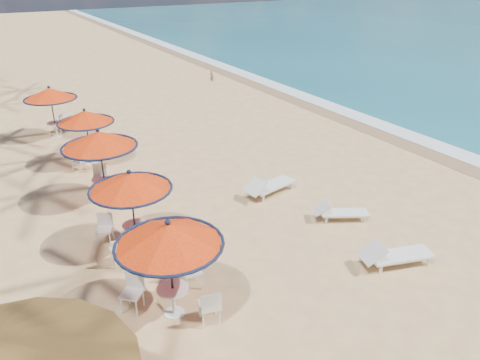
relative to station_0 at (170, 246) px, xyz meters
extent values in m
plane|color=tan|center=(5.39, 0.00, -1.89)|extent=(160.00, 160.00, 0.00)
cube|color=white|center=(14.69, 10.00, -1.89)|extent=(1.20, 140.00, 0.04)
cube|color=olive|center=(13.79, 10.00, -1.89)|extent=(1.40, 140.00, 0.02)
cylinder|color=black|center=(-0.03, -0.04, -0.65)|extent=(0.05, 0.05, 2.47)
cone|color=red|center=(-0.03, -0.04, 0.32)|extent=(2.47, 2.47, 0.54)
torus|color=black|center=(-0.03, -0.04, 0.07)|extent=(2.47, 2.47, 0.08)
sphere|color=black|center=(-0.03, -0.04, 0.63)|extent=(0.13, 0.13, 0.13)
cylinder|color=silver|center=(-0.03, -0.04, -1.16)|extent=(0.75, 0.75, 0.04)
cylinder|color=silver|center=(-0.03, -0.04, -1.51)|extent=(0.09, 0.09, 0.75)
cylinder|color=black|center=(0.16, 3.27, -0.71)|extent=(0.05, 0.05, 2.35)
cone|color=red|center=(0.16, 3.27, 0.21)|extent=(2.35, 2.35, 0.51)
torus|color=black|center=(0.16, 3.27, -0.03)|extent=(2.35, 2.35, 0.07)
sphere|color=black|center=(0.16, 3.27, 0.51)|extent=(0.12, 0.12, 0.12)
cylinder|color=silver|center=(0.16, 3.27, -1.19)|extent=(0.72, 0.72, 0.04)
cylinder|color=silver|center=(0.16, 3.27, -1.53)|extent=(0.08, 0.08, 0.72)
cylinder|color=black|center=(0.20, 6.62, -0.62)|extent=(0.06, 0.06, 2.54)
cone|color=red|center=(0.20, 6.62, 0.38)|extent=(2.54, 2.54, 0.55)
torus|color=black|center=(0.20, 6.62, 0.13)|extent=(2.55, 2.55, 0.08)
sphere|color=black|center=(0.20, 6.62, 0.70)|extent=(0.13, 0.13, 0.13)
cylinder|color=silver|center=(0.20, 6.62, -1.14)|extent=(0.77, 0.77, 0.04)
cylinder|color=silver|center=(0.20, 6.62, -1.50)|extent=(0.09, 0.09, 0.77)
cylinder|color=black|center=(0.57, 10.24, -0.76)|extent=(0.05, 0.05, 2.26)
cone|color=red|center=(0.57, 10.24, 0.13)|extent=(2.26, 2.26, 0.49)
torus|color=black|center=(0.57, 10.24, -0.10)|extent=(2.26, 2.26, 0.07)
sphere|color=black|center=(0.57, 10.24, 0.41)|extent=(0.12, 0.12, 0.12)
cylinder|color=silver|center=(0.57, 10.24, -1.22)|extent=(0.69, 0.69, 0.04)
cylinder|color=silver|center=(0.57, 10.24, -1.54)|extent=(0.08, 0.08, 0.69)
cylinder|color=black|center=(-0.05, 14.27, -0.69)|extent=(0.05, 0.05, 2.39)
cone|color=red|center=(-0.05, 14.27, 0.24)|extent=(2.39, 2.39, 0.52)
torus|color=black|center=(-0.05, 14.27, 0.00)|extent=(2.39, 2.39, 0.07)
sphere|color=black|center=(-0.05, 14.27, 0.54)|extent=(0.12, 0.12, 0.12)
cylinder|color=silver|center=(-0.05, 14.27, -1.18)|extent=(0.73, 0.73, 0.04)
cylinder|color=silver|center=(-0.05, 14.27, -1.52)|extent=(0.08, 0.08, 0.73)
cube|color=silver|center=(6.17, -1.30, -1.60)|extent=(1.89, 1.12, 0.07)
cube|color=silver|center=(5.31, -1.05, -1.37)|extent=(0.75, 0.79, 0.44)
cube|color=silver|center=(6.17, -1.30, -1.76)|extent=(0.06, 0.06, 0.25)
cube|color=silver|center=(6.51, 1.36, -1.64)|extent=(1.60, 1.22, 0.06)
cube|color=silver|center=(5.84, 1.73, -1.44)|extent=(0.71, 0.73, 0.38)
cube|color=silver|center=(6.51, 1.36, -1.78)|extent=(0.05, 0.05, 0.21)
cube|color=silver|center=(5.58, 4.16, -1.59)|extent=(1.91, 1.03, 0.07)
cube|color=silver|center=(4.70, 3.97, -1.36)|extent=(0.73, 0.77, 0.45)
cube|color=silver|center=(5.58, 4.16, -1.76)|extent=(0.06, 0.06, 0.26)
cylinder|color=brown|center=(-2.47, -1.40, -0.77)|extent=(0.15, 0.15, 2.23)
imported|color=#875D45|center=(11.54, 20.76, -1.48)|extent=(0.30, 0.35, 0.82)
camera|label=1|loc=(-3.07, -8.41, 5.74)|focal=35.00mm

